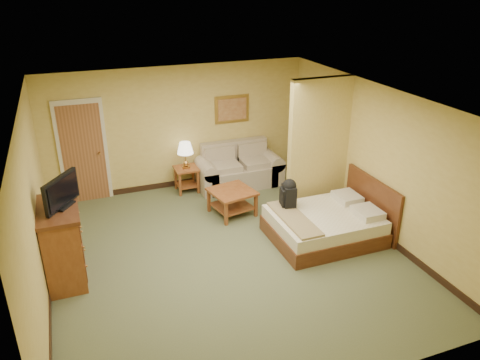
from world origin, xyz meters
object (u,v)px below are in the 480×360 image
coffee_table (232,197)px  bed (327,224)px  loveseat (239,172)px  dresser (63,243)px

coffee_table → bed: bearing=-48.9°
loveseat → dresser: size_ratio=1.52×
coffee_table → dresser: 3.24m
coffee_table → dresser: size_ratio=0.75×
loveseat → bed: 2.75m
loveseat → dresser: 4.33m
coffee_table → bed: bed is taller
loveseat → coffee_table: (-0.61, -1.24, 0.05)m
bed → loveseat: bearing=103.5°
loveseat → dresser: (-3.66, -2.31, 0.30)m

